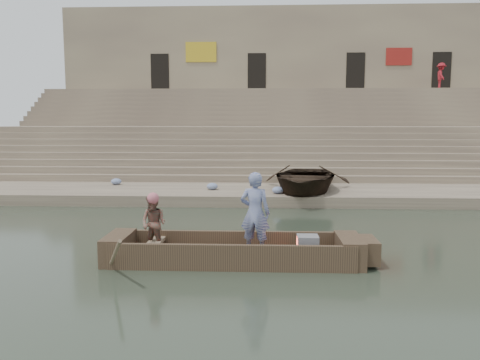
# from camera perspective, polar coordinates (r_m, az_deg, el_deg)

# --- Properties ---
(ground) EXTENTS (120.00, 120.00, 0.00)m
(ground) POSITION_cam_1_polar(r_m,az_deg,el_deg) (11.43, 10.75, -8.81)
(ground) COLOR #273124
(ground) RESTS_ON ground
(lower_landing) EXTENTS (32.00, 4.00, 0.40)m
(lower_landing) POSITION_cam_1_polar(r_m,az_deg,el_deg) (19.17, 7.41, -1.70)
(lower_landing) COLOR gray
(lower_landing) RESTS_ON ground
(mid_landing) EXTENTS (32.00, 3.00, 2.80)m
(mid_landing) POSITION_cam_1_polar(r_m,az_deg,el_deg) (26.49, 6.11, 3.34)
(mid_landing) COLOR gray
(mid_landing) RESTS_ON ground
(upper_landing) EXTENTS (32.00, 3.00, 5.20)m
(upper_landing) POSITION_cam_1_polar(r_m,az_deg,el_deg) (33.43, 5.41, 6.17)
(upper_landing) COLOR gray
(upper_landing) RESTS_ON ground
(ghat_steps) EXTENTS (32.00, 11.00, 5.20)m
(ghat_steps) POSITION_cam_1_polar(r_m,az_deg,el_deg) (28.15, 5.91, 4.37)
(ghat_steps) COLOR gray
(ghat_steps) RESTS_ON ground
(building_wall) EXTENTS (32.00, 5.07, 11.20)m
(building_wall) POSITION_cam_1_polar(r_m,az_deg,el_deg) (37.50, 5.17, 10.86)
(building_wall) COLOR tan
(building_wall) RESTS_ON ground
(main_rowboat) EXTENTS (5.00, 1.30, 0.22)m
(main_rowboat) POSITION_cam_1_polar(r_m,az_deg,el_deg) (10.67, -0.87, -9.22)
(main_rowboat) COLOR brown
(main_rowboat) RESTS_ON ground
(rowboat_trim) EXTENTS (6.04, 2.63, 1.92)m
(rowboat_trim) POSITION_cam_1_polar(r_m,az_deg,el_deg) (10.60, 0.26, -8.22)
(rowboat_trim) COLOR brown
(rowboat_trim) RESTS_ON ground
(standing_man) EXTENTS (0.73, 0.57, 1.80)m
(standing_man) POSITION_cam_1_polar(r_m,az_deg,el_deg) (10.39, 1.81, -3.95)
(standing_man) COLOR navy
(standing_man) RESTS_ON main_rowboat
(rowing_man) EXTENTS (0.74, 0.66, 1.25)m
(rowing_man) POSITION_cam_1_polar(r_m,az_deg,el_deg) (10.78, -10.27, -5.14)
(rowing_man) COLOR #226852
(rowing_man) RESTS_ON main_rowboat
(television) EXTENTS (0.46, 0.42, 0.40)m
(television) POSITION_cam_1_polar(r_m,az_deg,el_deg) (10.62, 8.01, -7.64)
(television) COLOR slate
(television) RESTS_ON main_rowboat
(beached_rowboat) EXTENTS (4.25, 5.39, 1.01)m
(beached_rowboat) POSITION_cam_1_polar(r_m,az_deg,el_deg) (18.68, 7.67, 0.25)
(beached_rowboat) COLOR #2D2116
(beached_rowboat) RESTS_ON lower_landing
(pedestrian) EXTENTS (0.77, 1.17, 1.70)m
(pedestrian) POSITION_cam_1_polar(r_m,az_deg,el_deg) (34.79, 22.87, 11.38)
(pedestrian) COLOR maroon
(pedestrian) RESTS_ON upper_landing
(cloth_bundles) EXTENTS (15.90, 2.68, 0.26)m
(cloth_bundles) POSITION_cam_1_polar(r_m,az_deg,el_deg) (19.16, 3.86, -0.66)
(cloth_bundles) COLOR #3F5999
(cloth_bundles) RESTS_ON lower_landing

